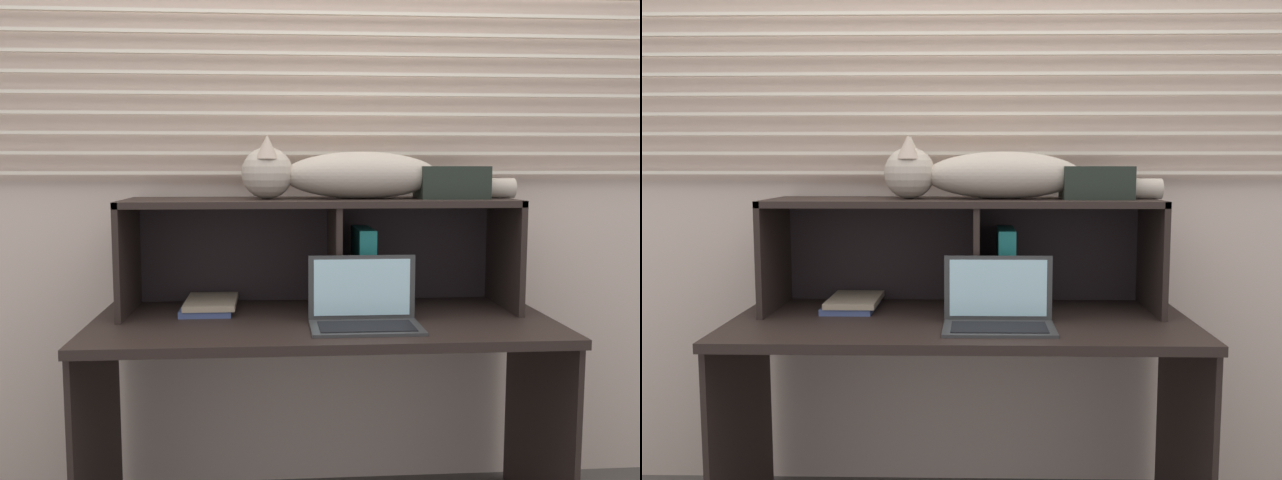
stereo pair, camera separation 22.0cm
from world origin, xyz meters
The scene contains 8 objects.
back_panel_with_blinds centered at (0.00, 0.55, 1.25)m, with size 4.40×0.08×2.50m.
desk centered at (0.00, 0.18, 0.58)m, with size 1.48×0.67×0.71m.
hutch_shelf_unit centered at (0.01, 0.35, 0.99)m, with size 1.31×0.36×0.38m.
cat centered at (0.08, 0.32, 1.18)m, with size 0.94×0.20×0.21m.
laptop centered at (0.12, 0.06, 0.76)m, with size 0.34×0.20×0.21m.
binder_upright centered at (0.15, 0.32, 0.85)m, with size 0.06×0.24×0.28m, color #1B736E.
book_stack centered at (-0.38, 0.32, 0.73)m, with size 0.18×0.26×0.04m.
storage_box centered at (0.45, 0.32, 1.15)m, with size 0.23×0.17×0.11m, color black.
Camera 1 is at (-0.17, -1.99, 1.21)m, focal length 38.25 mm.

